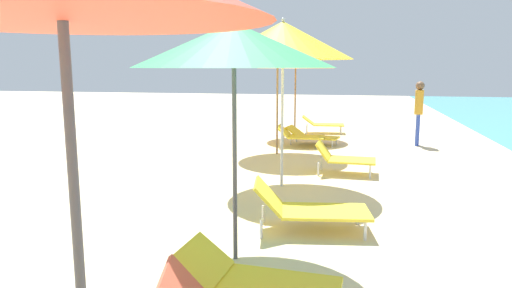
# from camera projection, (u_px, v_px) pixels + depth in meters

# --- Properties ---
(umbrella_fourth) EXTENTS (2.17, 2.17, 2.69)m
(umbrella_fourth) POSITION_uv_depth(u_px,v_px,m) (234.00, 45.00, 4.85)
(umbrella_fourth) COLOR #4C4C51
(umbrella_fourth) RESTS_ON ground
(lounger_fourth_shoreside) EXTENTS (1.60, 0.92, 0.67)m
(lounger_fourth_shoreside) POSITION_uv_depth(u_px,v_px,m) (308.00, 207.00, 6.07)
(lounger_fourth_shoreside) COLOR yellow
(lounger_fourth_shoreside) RESTS_ON ground
(lounger_fourth_inland) EXTENTS (1.46, 0.75, 0.57)m
(lounger_fourth_inland) POSITION_uv_depth(u_px,v_px,m) (256.00, 280.00, 4.05)
(lounger_fourth_inland) COLOR yellow
(lounger_fourth_inland) RESTS_ON ground
(umbrella_fifth) EXTENTS (2.46, 2.46, 3.00)m
(umbrella_fifth) POSITION_uv_depth(u_px,v_px,m) (283.00, 41.00, 8.01)
(umbrella_fifth) COLOR silver
(umbrella_fifth) RESTS_ON ground
(lounger_fifth_shoreside) EXTENTS (1.21, 0.73, 0.65)m
(lounger_fifth_shoreside) POSITION_uv_depth(u_px,v_px,m) (343.00, 158.00, 9.34)
(lounger_fifth_shoreside) COLOR yellow
(lounger_fifth_shoreside) RESTS_ON ground
(umbrella_sixth) EXTENTS (2.48, 2.48, 2.97)m
(umbrella_sixth) POSITION_uv_depth(u_px,v_px,m) (278.00, 47.00, 11.12)
(umbrella_sixth) COLOR olive
(umbrella_sixth) RESTS_ON ground
(lounger_sixth_shoreside) EXTENTS (1.27, 0.68, 0.58)m
(lounger_sixth_shoreside) POSITION_uv_depth(u_px,v_px,m) (299.00, 135.00, 12.54)
(lounger_sixth_shoreside) COLOR yellow
(lounger_sixth_shoreside) RESTS_ON ground
(umbrella_farthest) EXTENTS (2.32, 2.32, 2.79)m
(umbrella_farthest) POSITION_uv_depth(u_px,v_px,m) (296.00, 58.00, 13.73)
(umbrella_farthest) COLOR olive
(umbrella_farthest) RESTS_ON ground
(lounger_farthest_shoreside) EXTENTS (1.41, 0.75, 0.57)m
(lounger_farthest_shoreside) POSITION_uv_depth(u_px,v_px,m) (322.00, 123.00, 15.12)
(lounger_farthest_shoreside) COLOR yellow
(lounger_farthest_shoreside) RESTS_ON ground
(lounger_farthest_inland) EXTENTS (1.54, 0.86, 0.50)m
(lounger_farthest_inland) POSITION_uv_depth(u_px,v_px,m) (312.00, 136.00, 12.92)
(lounger_farthest_inland) COLOR yellow
(lounger_farthest_inland) RESTS_ON ground
(person_walking_mid) EXTENTS (0.27, 0.39, 1.77)m
(person_walking_mid) POSITION_uv_depth(u_px,v_px,m) (419.00, 106.00, 12.59)
(person_walking_mid) COLOR #334CB2
(person_walking_mid) RESTS_ON ground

